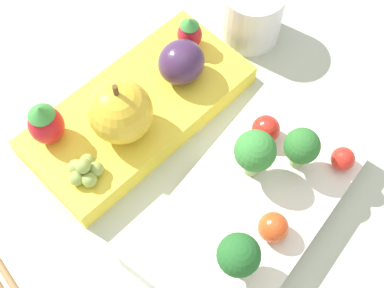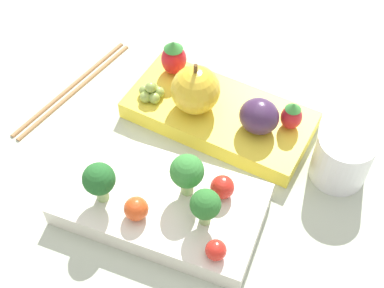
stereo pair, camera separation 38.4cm
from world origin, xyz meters
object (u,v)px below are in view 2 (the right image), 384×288
at_px(strawberry_0, 292,116).
at_px(chopsticks_pair, 73,87).
at_px(broccoli_floret_0, 187,172).
at_px(plum, 259,116).
at_px(broccoli_floret_2, 99,180).
at_px(apple, 195,90).
at_px(strawberry_1, 174,58).
at_px(bento_box_fruit, 219,115).
at_px(cherry_tomato_0, 216,250).
at_px(bento_box_savoury, 161,204).
at_px(broccoli_floret_1, 205,205).
at_px(cherry_tomato_2, 135,208).
at_px(cherry_tomato_1, 222,187).
at_px(drinking_cup, 342,158).
at_px(grape_cluster, 151,92).

height_order(strawberry_0, chopsticks_pair, strawberry_0).
height_order(broccoli_floret_0, plum, broccoli_floret_0).
xyz_separation_m(broccoli_floret_2, plum, (-0.11, -0.17, -0.01)).
bearing_deg(apple, strawberry_0, -168.73).
height_order(broccoli_floret_0, strawberry_1, broccoli_floret_0).
bearing_deg(plum, bento_box_fruit, -8.61).
xyz_separation_m(cherry_tomato_0, apple, (0.11, -0.17, 0.02)).
xyz_separation_m(bento_box_savoury, strawberry_0, (-0.09, -0.16, 0.03)).
bearing_deg(broccoli_floret_0, broccoli_floret_2, 32.17).
height_order(bento_box_fruit, apple, apple).
distance_m(broccoli_floret_1, strawberry_0, 0.17).
distance_m(bento_box_fruit, strawberry_0, 0.09).
relative_size(broccoli_floret_1, apple, 0.70).
relative_size(cherry_tomato_2, strawberry_1, 0.52).
xyz_separation_m(cherry_tomato_2, apple, (0.01, -0.17, 0.01)).
relative_size(cherry_tomato_1, strawberry_0, 0.67).
distance_m(apple, drinking_cup, 0.19).
bearing_deg(plum, chopsticks_pair, 6.17).
height_order(cherry_tomato_0, strawberry_1, strawberry_1).
bearing_deg(strawberry_0, chopsticks_pair, 9.47).
relative_size(apple, grape_cluster, 2.14).
xyz_separation_m(cherry_tomato_0, drinking_cup, (-0.08, -0.17, -0.01)).
relative_size(cherry_tomato_0, grape_cluster, 0.66).
height_order(cherry_tomato_0, grape_cluster, same).
distance_m(bento_box_fruit, strawberry_1, 0.09).
bearing_deg(strawberry_1, apple, 140.49).
bearing_deg(broccoli_floret_2, cherry_tomato_0, 177.13).
bearing_deg(bento_box_savoury, broccoli_floret_2, 27.14).
height_order(bento_box_fruit, plum, plum).
bearing_deg(broccoli_floret_0, bento_box_savoury, 42.67).
relative_size(cherry_tomato_1, cherry_tomato_2, 1.01).
bearing_deg(grape_cluster, cherry_tomato_1, 146.50).
bearing_deg(plum, broccoli_floret_1, 89.94).
xyz_separation_m(broccoli_floret_0, cherry_tomato_2, (0.03, 0.05, -0.02)).
distance_m(cherry_tomato_1, drinking_cup, 0.14).
height_order(broccoli_floret_1, broccoli_floret_2, broccoli_floret_2).
bearing_deg(plum, grape_cluster, 5.28).
distance_m(bento_box_fruit, cherry_tomato_1, 0.13).
height_order(broccoli_floret_1, grape_cluster, broccoli_floret_1).
bearing_deg(strawberry_0, bento_box_fruit, 7.94).
relative_size(bento_box_savoury, chopsticks_pair, 1.10).
relative_size(cherry_tomato_2, chopsticks_pair, 0.12).
xyz_separation_m(strawberry_1, chopsticks_pair, (0.12, 0.07, -0.05)).
xyz_separation_m(cherry_tomato_2, plum, (-0.07, -0.17, 0.01)).
xyz_separation_m(broccoli_floret_2, cherry_tomato_2, (-0.04, 0.00, -0.02)).
xyz_separation_m(cherry_tomato_1, chopsticks_pair, (0.25, -0.08, -0.04)).
distance_m(bento_box_fruit, grape_cluster, 0.09).
relative_size(broccoli_floret_1, chopsticks_pair, 0.23).
relative_size(cherry_tomato_0, strawberry_0, 0.55).
relative_size(strawberry_0, strawberry_1, 0.78).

